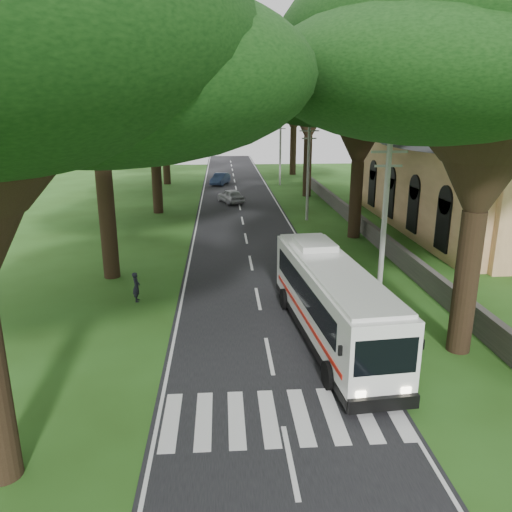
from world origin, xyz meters
TOP-DOWN VIEW (x-y plane):
  - ground at (0.00, 0.00)m, footprint 140.00×140.00m
  - road at (0.00, 25.00)m, footprint 8.00×120.00m
  - crosswalk at (0.00, -2.00)m, footprint 8.00×3.00m
  - property_wall at (9.00, 24.00)m, footprint 0.35×50.00m
  - church at (17.86, 21.55)m, footprint 14.00×24.00m
  - pole_near at (5.50, 6.00)m, footprint 1.60×0.24m
  - pole_mid at (5.50, 26.00)m, footprint 1.60×0.24m
  - pole_far at (5.50, 46.00)m, footprint 1.60×0.24m
  - tree_l_mida at (-8.00, 12.00)m, footprint 15.93×15.93m
  - tree_l_midb at (-7.50, 30.00)m, footprint 15.93×15.93m
  - tree_l_far at (-8.50, 48.00)m, footprint 15.36×15.36m
  - tree_r_near at (7.50, 2.00)m, footprint 14.54×14.54m
  - tree_r_mida at (8.00, 20.00)m, footprint 14.87×14.87m
  - tree_r_midb at (7.50, 38.00)m, footprint 15.42×15.42m
  - tree_r_far at (8.50, 56.00)m, footprint 15.27×15.27m
  - coach_bus at (2.62, 3.35)m, footprint 3.30×11.13m
  - distant_car_a at (-0.80, 34.27)m, footprint 2.95×4.45m
  - distant_car_b at (-1.85, 46.96)m, footprint 2.63×4.42m
  - pedestrian at (-6.00, 8.14)m, footprint 0.41×0.58m

SIDE VIEW (x-z plane):
  - ground at x=0.00m, z-range 0.00..0.00m
  - crosswalk at x=0.00m, z-range -0.01..0.01m
  - road at x=0.00m, z-range -0.01..0.03m
  - property_wall at x=9.00m, z-range 0.00..1.20m
  - distant_car_b at x=-1.85m, z-range 0.03..1.41m
  - distant_car_a at x=-0.80m, z-range 0.03..1.44m
  - pedestrian at x=-6.00m, z-range 0.00..1.50m
  - coach_bus at x=2.62m, z-range 0.12..3.36m
  - pole_near at x=5.50m, z-range 0.18..8.18m
  - pole_mid at x=5.50m, z-range 0.18..8.18m
  - pole_far at x=5.50m, z-range 0.18..8.18m
  - church at x=17.86m, z-range -0.89..10.71m
  - tree_l_midb at x=-7.50m, z-range 3.82..18.38m
  - tree_r_mida at x=8.00m, z-range 3.97..18.42m
  - tree_r_near at x=7.50m, z-range 4.04..18.52m
  - tree_l_mida at x=-8.00m, z-range 4.39..20.12m
  - tree_l_far at x=-8.50m, z-range 4.64..20.65m
  - tree_r_midb at x=7.50m, z-range 4.78..21.13m
  - tree_r_far at x=8.50m, z-range 4.89..21.40m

